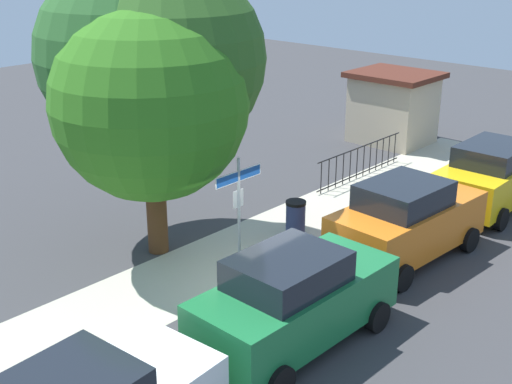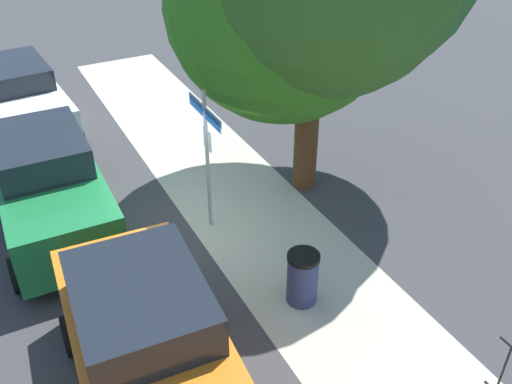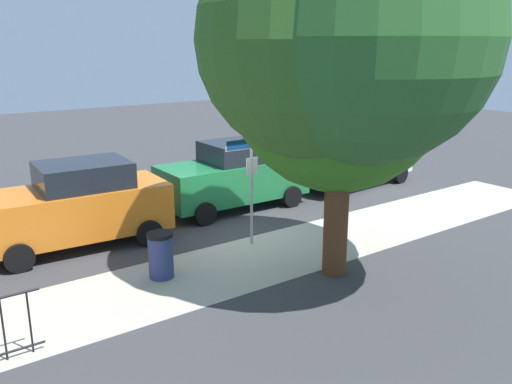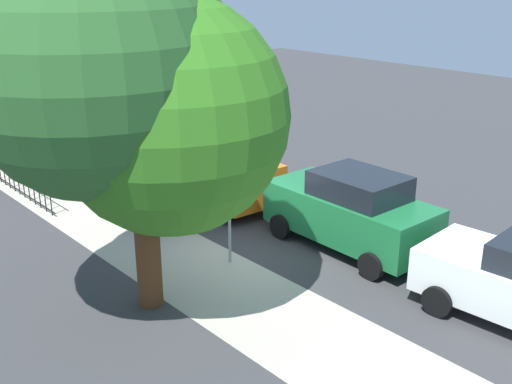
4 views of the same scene
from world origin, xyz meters
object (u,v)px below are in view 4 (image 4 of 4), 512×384
object	(u,v)px
car_green	(351,210)
car_orange	(217,168)
trash_bin	(150,216)
street_sign	(229,183)
car_yellow	(135,138)
shade_tree	(129,86)

from	to	relation	value
car_green	car_orange	size ratio (longest dim) A/B	0.99
car_orange	trash_bin	xyz separation A→B (m)	(-0.78, 2.86, -0.52)
street_sign	car_orange	distance (m)	4.30
car_green	car_yellow	bearing A→B (deg)	2.90
trash_bin	shade_tree	bearing A→B (deg)	145.05
car_green	car_yellow	distance (m)	9.60
car_orange	car_green	bearing A→B (deg)	-171.69
street_sign	car_orange	world-z (taller)	street_sign
car_orange	car_yellow	distance (m)	4.80
car_orange	car_yellow	xyz separation A→B (m)	(4.80, -0.08, -0.03)
street_sign	shade_tree	world-z (taller)	shade_tree
street_sign	car_yellow	size ratio (longest dim) A/B	0.63
car_green	car_yellow	xyz separation A→B (m)	(9.60, 0.32, -0.01)
street_sign	car_green	distance (m)	3.23
street_sign	car_yellow	distance (m)	8.67
car_yellow	trash_bin	xyz separation A→B (m)	(-5.57, 2.95, -0.49)
street_sign	car_green	size ratio (longest dim) A/B	0.66
street_sign	car_green	xyz separation A→B (m)	(-1.34, -2.76, -0.99)
trash_bin	car_orange	bearing A→B (deg)	-74.84
shade_tree	car_green	size ratio (longest dim) A/B	1.62
street_sign	trash_bin	bearing A→B (deg)	10.53
shade_tree	car_yellow	xyz separation A→B (m)	(8.53, -5.02, -3.56)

